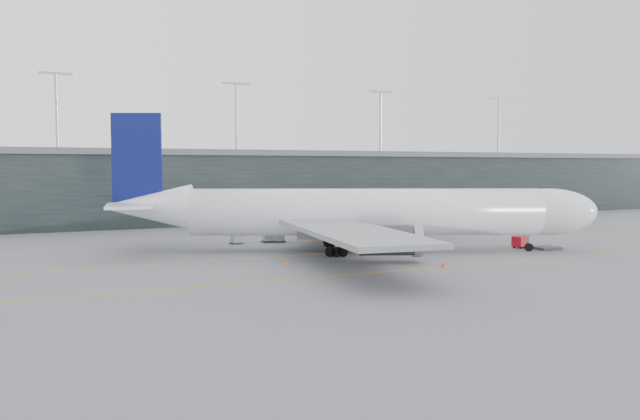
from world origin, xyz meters
name	(u,v)px	position (x,y,z in m)	size (l,w,h in m)	color
ground	(304,251)	(0.00, 0.00, 0.00)	(320.00, 320.00, 0.00)	slate
taxiline_a	(315,254)	(0.00, -4.00, 0.01)	(160.00, 0.25, 0.02)	orange
taxiline_b	(374,273)	(0.00, -20.00, 0.01)	(160.00, 0.25, 0.02)	orange
taxiline_lead_main	(285,235)	(5.00, 20.00, 0.01)	(0.25, 60.00, 0.02)	orange
terminal	(202,185)	(0.00, 58.00, 7.62)	(240.00, 36.00, 29.00)	black
main_aircraft	(361,213)	(6.88, -4.28, 5.34)	(64.83, 59.77, 19.04)	white
jet_bridge	(369,204)	(23.47, 23.47, 4.69)	(6.68, 43.26, 6.27)	#2C2B30
gse_cart	(521,241)	(29.99, -10.16, 0.94)	(2.84, 2.22, 1.70)	red
baggage_dolly	(547,248)	(32.12, -13.04, 0.20)	(3.38, 2.70, 0.34)	#333438
uld_a	(236,238)	(-6.38, 11.15, 0.86)	(1.99, 1.69, 1.64)	#38383D
uld_b	(268,236)	(-1.27, 11.01, 0.95)	(2.01, 1.62, 1.81)	#38383D
uld_c	(279,236)	(0.20, 10.40, 0.93)	(1.96, 1.58, 1.76)	#38383D
cone_nose	(528,242)	(34.05, -7.32, 0.31)	(0.39, 0.39, 0.62)	#F34E0D
cone_wing_stbd	(443,264)	(9.25, -20.07, 0.38)	(0.48, 0.48, 0.77)	#F0460D
cone_wing_port	(317,236)	(7.60, 12.48, 0.40)	(0.50, 0.50, 0.80)	#F74B0D
cone_tail	(286,263)	(-7.14, -11.33, 0.37)	(0.46, 0.46, 0.73)	#F15E0D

